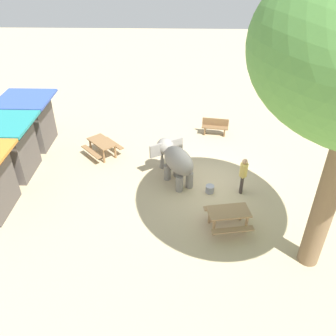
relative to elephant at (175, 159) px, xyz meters
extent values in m
plane|color=tan|center=(-0.31, -1.25, -1.08)|extent=(60.00, 60.00, 0.00)
cylinder|color=gray|center=(0.07, 0.34, -0.72)|extent=(0.31, 0.31, 0.72)
cylinder|color=gray|center=(0.34, -0.08, -0.72)|extent=(0.31, 0.31, 0.72)
cylinder|color=gray|center=(-0.76, -0.19, -0.72)|extent=(0.31, 0.31, 0.72)
cylinder|color=gray|center=(-0.50, -0.61, -0.72)|extent=(0.31, 0.31, 0.72)
ellipsoid|color=gray|center=(-0.21, -0.14, 0.07)|extent=(2.00, 1.73, 1.08)
sphere|color=gray|center=(0.72, 0.46, 0.21)|extent=(0.77, 0.77, 0.77)
cone|color=gray|center=(0.97, 0.61, -0.47)|extent=(0.24, 0.24, 1.21)
cube|color=gray|center=(0.36, 0.83, 0.21)|extent=(0.41, 0.58, 0.57)
cube|color=gray|center=(0.90, -0.03, 0.21)|extent=(0.41, 0.58, 0.57)
cylinder|color=#3F3833|center=(-0.86, -2.76, -0.67)|extent=(0.14, 0.14, 0.82)
cylinder|color=#3F3833|center=(-0.68, -2.79, -0.67)|extent=(0.14, 0.14, 0.82)
cylinder|color=tan|center=(-0.77, -2.77, 0.03)|extent=(0.32, 0.32, 0.58)
sphere|color=tan|center=(-0.77, -2.77, 0.43)|extent=(0.22, 0.22, 0.22)
cylinder|color=tan|center=(-0.97, -2.73, 0.05)|extent=(0.09, 0.09, 0.55)
cylinder|color=tan|center=(-0.56, -2.82, 0.05)|extent=(0.09, 0.09, 0.55)
cylinder|color=brown|center=(-4.40, -4.46, 1.52)|extent=(0.66, 0.66, 5.20)
cube|color=brown|center=(4.24, -2.08, -0.63)|extent=(0.60, 1.44, 0.06)
cube|color=brown|center=(4.41, -2.11, -0.40)|extent=(0.27, 1.39, 0.40)
cube|color=brown|center=(4.16, -2.60, -0.87)|extent=(0.37, 0.13, 0.42)
cube|color=brown|center=(4.32, -1.56, -0.87)|extent=(0.37, 0.13, 0.42)
cube|color=olive|center=(1.97, 3.55, -0.33)|extent=(1.65, 1.60, 0.06)
cylinder|color=olive|center=(1.75, 2.90, -0.72)|extent=(0.10, 0.10, 0.72)
cylinder|color=olive|center=(1.32, 3.38, -0.72)|extent=(0.10, 0.10, 0.72)
cylinder|color=olive|center=(2.63, 3.72, -0.72)|extent=(0.10, 0.10, 0.72)
cylinder|color=olive|center=(2.20, 4.19, -0.72)|extent=(0.10, 0.10, 0.72)
cube|color=olive|center=(2.39, 3.09, -0.64)|extent=(1.27, 1.19, 0.05)
cube|color=olive|center=(1.56, 4.00, -0.64)|extent=(1.27, 1.19, 0.05)
cube|color=#9E7A51|center=(-2.93, -1.95, -0.33)|extent=(1.04, 1.61, 0.06)
cylinder|color=#9E7A51|center=(-2.51, -2.49, -0.72)|extent=(0.10, 0.10, 0.72)
cylinder|color=#9E7A51|center=(-3.15, -2.60, -0.72)|extent=(0.10, 0.10, 0.72)
cylinder|color=#9E7A51|center=(-2.71, -1.31, -0.72)|extent=(0.10, 0.10, 0.72)
cylinder|color=#9E7A51|center=(-3.34, -1.41, -0.72)|extent=(0.10, 0.10, 0.72)
cube|color=#9E7A51|center=(-2.32, -1.85, -0.64)|extent=(0.48, 1.52, 0.05)
cube|color=#9E7A51|center=(-3.54, -2.06, -0.64)|extent=(0.48, 1.52, 0.05)
cylinder|color=gray|center=(-1.31, 6.49, 0.12)|extent=(0.10, 0.10, 2.40)
cube|color=#59514C|center=(0.39, 7.30, -0.08)|extent=(2.00, 1.80, 2.00)
cube|color=teal|center=(0.39, 7.30, 1.38)|extent=(2.50, 2.50, 0.12)
cylinder|color=gray|center=(1.29, 6.49, 0.12)|extent=(0.10, 0.10, 2.40)
cylinder|color=gray|center=(-0.51, 6.49, 0.12)|extent=(0.10, 0.10, 2.40)
cube|color=#59514C|center=(2.99, 7.30, -0.08)|extent=(2.00, 1.80, 2.00)
cube|color=#3856B2|center=(2.99, 7.30, 1.38)|extent=(2.50, 2.50, 0.12)
cylinder|color=gray|center=(3.89, 8.11, 0.12)|extent=(0.10, 0.10, 2.40)
cylinder|color=gray|center=(3.89, 6.49, 0.12)|extent=(0.10, 0.10, 2.40)
cylinder|color=gray|center=(2.09, 8.11, 0.12)|extent=(0.10, 0.10, 2.40)
cylinder|color=gray|center=(2.09, 6.49, 0.12)|extent=(0.10, 0.10, 2.40)
cylinder|color=gray|center=(-0.84, -1.46, -0.92)|extent=(0.36, 0.36, 0.32)
camera|label=1|loc=(-12.46, -0.04, 7.94)|focal=37.19mm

